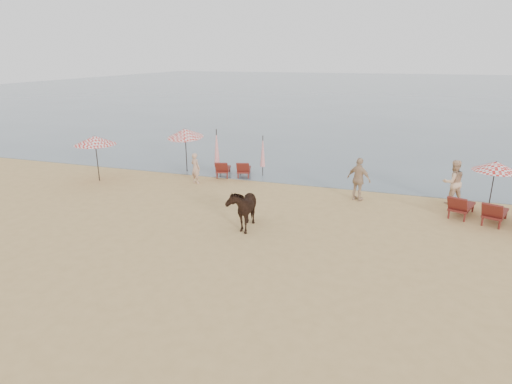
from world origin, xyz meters
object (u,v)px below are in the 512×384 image
lounger_cluster_right (512,216)px  umbrella_closed_right (263,151)px  beachgoer_right_a (453,182)px  beachgoer_left (195,168)px  lounger_cluster_left (233,169)px  beachgoer_right_b (359,179)px  umbrella_open_left_a (95,140)px  cow (243,207)px  umbrella_open_left_b (185,133)px  umbrella_closed_left (217,148)px  umbrella_open_right (496,166)px

lounger_cluster_right → umbrella_closed_right: bearing=-179.9°
lounger_cluster_right → beachgoer_right_a: 3.07m
beachgoer_left → lounger_cluster_left: bearing=-107.9°
lounger_cluster_left → beachgoer_right_b: bearing=-30.8°
beachgoer_right_a → beachgoer_right_b: size_ratio=1.00×
lounger_cluster_left → umbrella_open_left_a: 7.24m
beachgoer_left → lounger_cluster_right: bearing=-164.5°
lounger_cluster_left → cow: bearing=-81.3°
umbrella_closed_right → beachgoer_right_a: size_ratio=1.13×
umbrella_open_left_b → cow: bearing=-66.5°
cow → beachgoer_right_a: 9.56m
lounger_cluster_left → beachgoer_right_b: beachgoer_right_b is taller
umbrella_closed_left → beachgoer_right_a: bearing=-3.8°
cow → lounger_cluster_right: bearing=10.6°
umbrella_open_left_a → beachgoer_left: umbrella_open_left_a is taller
umbrella_closed_left → beachgoer_left: size_ratio=1.65×
umbrella_open_right → umbrella_closed_right: size_ratio=0.97×
umbrella_open_left_a → beachgoer_right_b: size_ratio=1.21×
beachgoer_left → beachgoer_right_b: (8.18, -0.21, 0.19)m
beachgoer_right_a → umbrella_open_right: bearing=135.3°
umbrella_open_left_a → umbrella_closed_right: bearing=18.5°
lounger_cluster_right → beachgoer_right_a: beachgoer_right_a is taller
umbrella_open_left_a → umbrella_open_right: (18.58, 1.32, -0.20)m
umbrella_open_right → lounger_cluster_right: bearing=-74.2°
cow → beachgoer_right_b: bearing=42.9°
umbrella_open_left_a → umbrella_open_left_b: (3.52, 3.10, 0.05)m
lounger_cluster_right → umbrella_open_left_b: bearing=-173.1°
lounger_cluster_right → umbrella_closed_left: (-13.46, 3.13, 1.11)m
umbrella_open_left_b → beachgoer_left: size_ratio=1.61×
lounger_cluster_left → umbrella_open_right: bearing=-22.6°
umbrella_open_left_b → beachgoer_right_b: umbrella_open_left_b is taller
umbrella_open_right → beachgoer_left: bearing=-178.3°
cow → beachgoer_right_a: (7.84, 5.47, 0.17)m
umbrella_open_left_b → beachgoer_right_b: bearing=-29.5°
lounger_cluster_right → umbrella_closed_right: 11.92m
umbrella_closed_left → beachgoer_left: 1.73m
umbrella_open_left_b → beachgoer_right_b: size_ratio=1.29×
umbrella_open_left_a → umbrella_closed_left: 6.21m
umbrella_closed_right → cow: size_ratio=1.15×
lounger_cluster_left → beachgoer_right_a: size_ratio=1.11×
lounger_cluster_left → umbrella_closed_left: bearing=-177.9°
lounger_cluster_right → beachgoer_right_a: bearing=149.0°
umbrella_open_left_b → beachgoer_right_a: umbrella_open_left_b is taller
umbrella_open_right → beachgoer_left: 13.64m
beachgoer_left → beachgoer_right_a: 12.17m
lounger_cluster_left → umbrella_open_right: 12.36m
cow → beachgoer_right_b: beachgoer_right_b is taller
beachgoer_right_a → umbrella_open_left_a: bearing=-17.9°
umbrella_open_left_a → beachgoer_left: 5.32m
lounger_cluster_right → cow: size_ratio=2.48×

